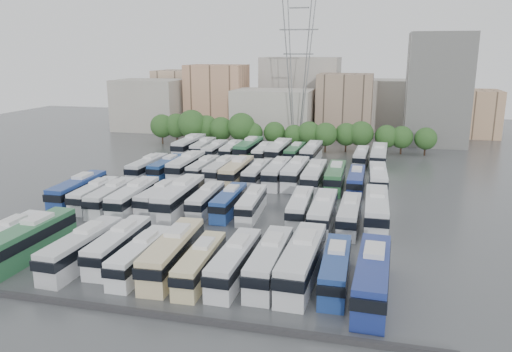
% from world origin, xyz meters
% --- Properties ---
extents(ground, '(220.00, 220.00, 0.00)m').
position_xyz_m(ground, '(0.00, 0.00, 0.00)').
color(ground, '#424447').
rests_on(ground, ground).
extents(parapet, '(56.00, 0.50, 0.50)m').
position_xyz_m(parapet, '(0.00, -33.00, 0.25)').
color(parapet, '#2D2D30').
rests_on(parapet, ground).
extents(tree_line, '(65.53, 7.71, 8.48)m').
position_xyz_m(tree_line, '(-3.64, 42.05, 4.26)').
color(tree_line, black).
rests_on(tree_line, ground).
extents(city_buildings, '(102.00, 35.00, 20.00)m').
position_xyz_m(city_buildings, '(-7.46, 71.86, 7.87)').
color(city_buildings, '#9E998E').
rests_on(city_buildings, ground).
extents(apartment_tower, '(14.00, 14.00, 26.00)m').
position_xyz_m(apartment_tower, '(34.00, 58.00, 13.00)').
color(apartment_tower, silver).
rests_on(apartment_tower, ground).
extents(electricity_pylon, '(9.00, 6.91, 33.83)m').
position_xyz_m(electricity_pylon, '(2.00, 50.00, 18.66)').
color(electricity_pylon, slate).
rests_on(electricity_pylon, ground).
extents(bus_r0_s1, '(2.59, 11.47, 3.59)m').
position_xyz_m(bus_r0_s1, '(-18.15, -24.23, 1.76)').
color(bus_r0_s1, silver).
rests_on(bus_r0_s1, ground).
extents(bus_r0_s2, '(3.09, 13.25, 4.14)m').
position_xyz_m(bus_r0_s2, '(-14.76, -24.60, 2.03)').
color(bus_r0_s2, '#2F6D43').
rests_on(bus_r0_s2, ground).
extents(bus_r0_s4, '(3.02, 12.28, 3.83)m').
position_xyz_m(bus_r0_s4, '(-8.13, -24.94, 1.88)').
color(bus_r0_s4, silver).
rests_on(bus_r0_s4, ground).
extents(bus_r0_s5, '(2.84, 11.58, 3.61)m').
position_xyz_m(bus_r0_s5, '(-4.98, -23.00, 1.77)').
color(bus_r0_s5, silver).
rests_on(bus_r0_s5, ground).
extents(bus_r0_s6, '(2.43, 10.94, 3.43)m').
position_xyz_m(bus_r0_s6, '(-1.47, -24.87, 1.68)').
color(bus_r0_s6, white).
rests_on(bus_r0_s6, ground).
extents(bus_r0_s7, '(3.43, 12.93, 4.02)m').
position_xyz_m(bus_r0_s7, '(1.67, -24.01, 1.97)').
color(bus_r0_s7, beige).
rests_on(bus_r0_s7, ground).
extents(bus_r0_s8, '(2.77, 10.94, 3.41)m').
position_xyz_m(bus_r0_s8, '(5.02, -25.11, 1.67)').
color(bus_r0_s8, beige).
rests_on(bus_r0_s8, ground).
extents(bus_r0_s9, '(2.70, 11.70, 3.66)m').
position_xyz_m(bus_r0_s9, '(8.30, -24.27, 1.80)').
color(bus_r0_s9, silver).
rests_on(bus_r0_s9, ground).
extents(bus_r0_s10, '(2.67, 12.13, 3.80)m').
position_xyz_m(bus_r0_s10, '(11.61, -23.40, 1.87)').
color(bus_r0_s10, silver).
rests_on(bus_r0_s10, ground).
extents(bus_r0_s11, '(3.28, 13.40, 4.18)m').
position_xyz_m(bus_r0_s11, '(14.75, -23.03, 2.05)').
color(bus_r0_s11, silver).
rests_on(bus_r0_s11, ground).
extents(bus_r0_s12, '(2.69, 11.41, 3.56)m').
position_xyz_m(bus_r0_s12, '(18.04, -23.36, 1.75)').
color(bus_r0_s12, navy).
rests_on(bus_r0_s12, ground).
extents(bus_r0_s13, '(3.33, 13.40, 4.18)m').
position_xyz_m(bus_r0_s13, '(21.48, -24.88, 2.05)').
color(bus_r0_s13, navy).
rests_on(bus_r0_s13, ground).
extents(bus_r1_s0, '(3.19, 12.71, 3.96)m').
position_xyz_m(bus_r1_s0, '(-21.28, -5.53, 1.94)').
color(bus_r1_s0, navy).
rests_on(bus_r1_s0, ground).
extents(bus_r1_s1, '(2.76, 11.03, 3.44)m').
position_xyz_m(bus_r1_s1, '(-18.26, -6.11, 1.69)').
color(bus_r1_s1, white).
rests_on(bus_r1_s1, ground).
extents(bus_r1_s2, '(3.07, 11.79, 3.67)m').
position_xyz_m(bus_r1_s2, '(-14.97, -6.97, 1.80)').
color(bus_r1_s2, silver).
rests_on(bus_r1_s2, ground).
extents(bus_r1_s3, '(3.25, 12.58, 3.91)m').
position_xyz_m(bus_r1_s3, '(-11.55, -6.98, 1.92)').
color(bus_r1_s3, silver).
rests_on(bus_r1_s3, ground).
extents(bus_r1_s4, '(2.99, 11.36, 3.53)m').
position_xyz_m(bus_r1_s4, '(-8.39, -5.14, 1.73)').
color(bus_r1_s4, silver).
rests_on(bus_r1_s4, ground).
extents(bus_r1_s5, '(3.32, 13.75, 4.29)m').
position_xyz_m(bus_r1_s5, '(-5.12, -5.91, 2.11)').
color(bus_r1_s5, silver).
rests_on(bus_r1_s5, ground).
extents(bus_r1_s6, '(2.67, 11.03, 3.44)m').
position_xyz_m(bus_r1_s6, '(-1.61, -4.87, 1.69)').
color(bus_r1_s6, silver).
rests_on(bus_r1_s6, ground).
extents(bus_r1_s7, '(2.46, 10.97, 3.44)m').
position_xyz_m(bus_r1_s7, '(1.75, -4.84, 1.69)').
color(bus_r1_s7, navy).
rests_on(bus_r1_s7, ground).
extents(bus_r1_s8, '(2.88, 10.90, 3.39)m').
position_xyz_m(bus_r1_s8, '(5.03, -5.05, 1.66)').
color(bus_r1_s8, silver).
rests_on(bus_r1_s8, ground).
extents(bus_r1_s10, '(2.83, 11.38, 3.55)m').
position_xyz_m(bus_r1_s10, '(11.69, -5.13, 1.74)').
color(bus_r1_s10, silver).
rests_on(bus_r1_s10, ground).
extents(bus_r1_s11, '(2.72, 12.25, 3.84)m').
position_xyz_m(bus_r1_s11, '(14.94, -7.01, 1.89)').
color(bus_r1_s11, silver).
rests_on(bus_r1_s11, ground).
extents(bus_r1_s12, '(2.59, 11.34, 3.55)m').
position_xyz_m(bus_r1_s12, '(18.25, -6.70, 1.74)').
color(bus_r1_s12, silver).
rests_on(bus_r1_s12, ground).
extents(bus_r1_s13, '(3.15, 13.43, 4.20)m').
position_xyz_m(bus_r1_s13, '(21.52, -5.02, 2.06)').
color(bus_r1_s13, silver).
rests_on(bus_r1_s13, ground).
extents(bus_r2_s1, '(2.82, 11.90, 3.72)m').
position_xyz_m(bus_r2_s1, '(-18.11, 10.88, 1.83)').
color(bus_r2_s1, silver).
rests_on(bus_r2_s1, ground).
extents(bus_r2_s2, '(2.71, 11.46, 3.58)m').
position_xyz_m(bus_r2_s2, '(-14.88, 12.00, 1.76)').
color(bus_r2_s2, navy).
rests_on(bus_r2_s2, ground).
extents(bus_r2_s3, '(2.84, 12.77, 4.00)m').
position_xyz_m(bus_r2_s3, '(-11.69, 13.21, 1.97)').
color(bus_r2_s3, silver).
rests_on(bus_r2_s3, ground).
extents(bus_r2_s4, '(2.60, 11.17, 3.49)m').
position_xyz_m(bus_r2_s4, '(-8.33, 12.69, 1.72)').
color(bus_r2_s4, silver).
rests_on(bus_r2_s4, ground).
extents(bus_r2_s5, '(2.90, 11.98, 3.74)m').
position_xyz_m(bus_r2_s5, '(-4.86, 12.10, 1.84)').
color(bus_r2_s5, silver).
rests_on(bus_r2_s5, ground).
extents(bus_r2_s6, '(2.83, 12.77, 4.00)m').
position_xyz_m(bus_r2_s6, '(-1.75, 11.18, 1.97)').
color(bus_r2_s6, beige).
rests_on(bus_r2_s6, ground).
extents(bus_r2_s7, '(2.53, 11.38, 3.57)m').
position_xyz_m(bus_r2_s7, '(1.67, 11.27, 1.75)').
color(bus_r2_s7, silver).
rests_on(bus_r2_s7, ground).
extents(bus_r2_s8, '(2.81, 12.56, 3.93)m').
position_xyz_m(bus_r2_s8, '(5.01, 12.16, 1.93)').
color(bus_r2_s8, silver).
rests_on(bus_r2_s8, ground).
extents(bus_r2_s9, '(2.99, 12.79, 4.00)m').
position_xyz_m(bus_r2_s9, '(8.02, 12.77, 1.96)').
color(bus_r2_s9, silver).
rests_on(bus_r2_s9, ground).
extents(bus_r2_s10, '(2.84, 12.87, 4.04)m').
position_xyz_m(bus_r2_s10, '(11.45, 10.88, 1.98)').
color(bus_r2_s10, silver).
rests_on(bus_r2_s10, ground).
extents(bus_r2_s11, '(2.84, 12.46, 3.90)m').
position_xyz_m(bus_r2_s11, '(14.80, 11.71, 1.92)').
color(bus_r2_s11, '#2C6638').
rests_on(bus_r2_s11, ground).
extents(bus_r2_s12, '(2.46, 11.27, 3.54)m').
position_xyz_m(bus_r2_s12, '(18.17, 10.76, 1.74)').
color(bus_r2_s12, navy).
rests_on(bus_r2_s12, ground).
extents(bus_r2_s13, '(3.19, 12.55, 3.91)m').
position_xyz_m(bus_r2_s13, '(21.52, 12.15, 1.92)').
color(bus_r2_s13, white).
rests_on(bus_r2_s13, ground).
extents(bus_r3_s1, '(3.08, 13.18, 4.12)m').
position_xyz_m(bus_r3_s1, '(-18.19, 31.17, 2.02)').
color(bus_r3_s1, silver).
rests_on(bus_r3_s1, ground).
extents(bus_r3_s2, '(3.02, 11.67, 3.63)m').
position_xyz_m(bus_r3_s2, '(-14.81, 30.56, 1.78)').
color(bus_r3_s2, silver).
rests_on(bus_r3_s2, ground).
extents(bus_r3_s3, '(2.50, 11.12, 3.48)m').
position_xyz_m(bus_r3_s3, '(-11.61, 28.96, 1.71)').
color(bus_r3_s3, silver).
rests_on(bus_r3_s3, ground).
extents(bus_r3_s4, '(2.79, 11.17, 3.48)m').
position_xyz_m(bus_r3_s4, '(-8.30, 29.70, 1.71)').
color(bus_r3_s4, silver).
rests_on(bus_r3_s4, ground).
extents(bus_r3_s5, '(3.28, 13.25, 4.13)m').
position_xyz_m(bus_r3_s5, '(-4.89, 30.96, 2.03)').
color(bus_r3_s5, '#307147').
rests_on(bus_r3_s5, ground).
extents(bus_r3_s6, '(2.56, 11.11, 3.48)m').
position_xyz_m(bus_r3_s6, '(-1.46, 29.13, 1.71)').
color(bus_r3_s6, silver).
rests_on(bus_r3_s6, ground).
extents(bus_r3_s7, '(3.18, 13.17, 4.11)m').
position_xyz_m(bus_r3_s7, '(1.65, 30.11, 2.02)').
color(bus_r3_s7, white).
rests_on(bus_r3_s7, ground).
extents(bus_r3_s8, '(2.88, 11.24, 3.50)m').
position_xyz_m(bus_r3_s8, '(4.94, 30.49, 1.72)').
color(bus_r3_s8, '#2C673D').
rests_on(bus_r3_s8, ground).
extents(bus_r3_s9, '(3.12, 12.57, 3.92)m').
position_xyz_m(bus_r3_s9, '(8.32, 30.22, 1.92)').
color(bus_r3_s9, silver).
rests_on(bus_r3_s9, ground).
extents(bus_r3_s12, '(2.83, 11.16, 3.48)m').
position_xyz_m(bus_r3_s12, '(18.17, 29.47, 1.71)').
color(bus_r3_s12, silver).
rests_on(bus_r3_s12, ground).
extents(bus_r3_s13, '(3.25, 13.35, 4.17)m').
position_xyz_m(bus_r3_s13, '(21.49, 29.34, 2.05)').
color(bus_r3_s13, silver).
rests_on(bus_r3_s13, ground).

